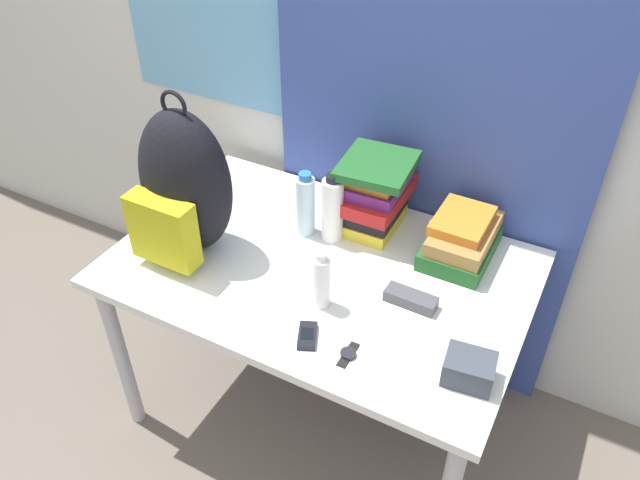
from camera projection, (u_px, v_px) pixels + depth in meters
name	position (u px, v px, depth m)	size (l,w,h in m)	color
wall_back	(395.00, 37.00, 1.92)	(6.00, 0.06, 2.50)	beige
curtain_blue	(438.00, 53.00, 1.82)	(1.07, 0.04, 2.50)	#384C93
desk	(320.00, 284.00, 1.96)	(1.26, 0.82, 0.70)	silver
backpack	(184.00, 187.00, 1.84)	(0.30, 0.27, 0.53)	black
book_stack_left	(375.00, 192.00, 1.99)	(0.24, 0.29, 0.25)	yellow
book_stack_center	(462.00, 238.00, 1.92)	(0.20, 0.28, 0.14)	#1E5623
water_bottle	(305.00, 205.00, 1.98)	(0.06, 0.06, 0.23)	silver
sports_bottle	(332.00, 209.00, 1.95)	(0.07, 0.07, 0.24)	white
sunscreen_bottle	(321.00, 281.00, 1.73)	(0.05, 0.05, 0.19)	white
cell_phone	(307.00, 336.00, 1.67)	(0.08, 0.11, 0.02)	black
sunglasses_case	(411.00, 299.00, 1.77)	(0.15, 0.06, 0.04)	#47474C
camera_pouch	(469.00, 369.00, 1.55)	(0.13, 0.11, 0.07)	#383D47
wristwatch	(348.00, 354.00, 1.63)	(0.04, 0.09, 0.01)	black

